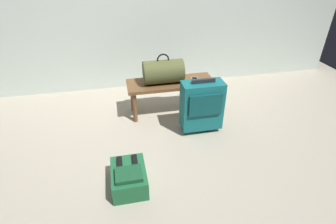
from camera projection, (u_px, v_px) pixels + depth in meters
name	position (u px, v px, depth m)	size (l,w,h in m)	color
ground_plane	(151.00, 155.00, 2.53)	(6.60, 6.60, 0.00)	#B2A893
bench	(171.00, 86.00, 3.04)	(1.00, 0.36, 0.40)	brown
duffel_bag_olive	(163.00, 72.00, 2.93)	(0.44, 0.26, 0.34)	#51562D
cell_phone	(195.00, 80.00, 3.05)	(0.07, 0.14, 0.01)	silver
suitcase_upright_teal	(202.00, 105.00, 2.73)	(0.42, 0.23, 0.60)	#14666B
backpack_green	(129.00, 177.00, 2.15)	(0.28, 0.38, 0.21)	#1E6038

